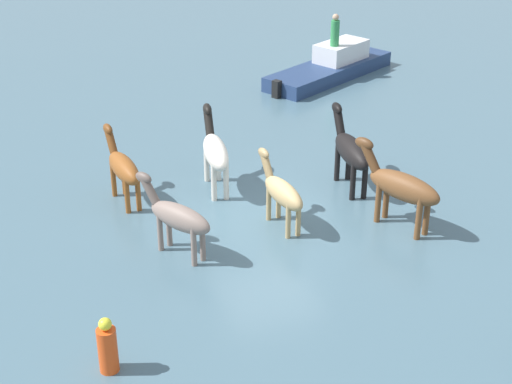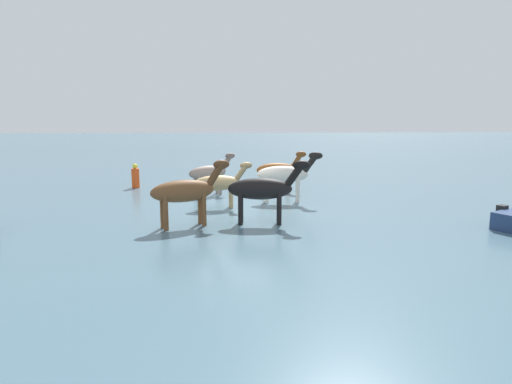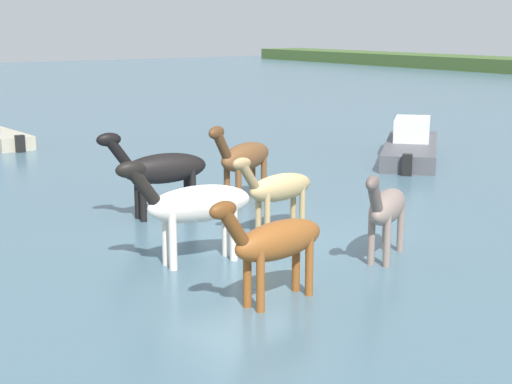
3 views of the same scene
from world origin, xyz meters
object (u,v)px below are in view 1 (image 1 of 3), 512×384
Objects in this scene: horse_chestnut_trailing at (401,186)px; buoy_channel_marker at (108,347)px; horse_mid_herd at (215,151)px; boat_skiff_near at (331,68)px; person_boatman_standing at (335,31)px; horse_dark_mare at (351,150)px; horse_pinto_flank at (178,217)px; horse_rear_stallion at (282,192)px; horse_lead at (123,167)px.

buoy_channel_marker is at bearing 87.42° from horse_chestnut_trailing.
horse_chestnut_trailing is 0.97× the size of horse_mid_herd.
boat_skiff_near is (-6.73, -7.78, -0.76)m from horse_mid_herd.
buoy_channel_marker is at bearing 155.67° from horse_mid_herd.
horse_dark_mare is at bearing 69.01° from person_boatman_standing.
horse_pinto_flank is at bearing 156.32° from horse_mid_herd.
horse_rear_stallion is at bearing -112.02° from horse_pinto_flank.
buoy_channel_marker is at bearing 116.56° from horse_pinto_flank.
horse_dark_mare is 3.57m from horse_mid_herd.
horse_chestnut_trailing reaches higher than horse_pinto_flank.
horse_chestnut_trailing is 11.66m from boat_skiff_near.
horse_lead is 2.02× the size of buoy_channel_marker.
boat_skiff_near is at bearing -34.73° from horse_mid_herd.
horse_lead is at bearing 39.92° from person_boatman_standing.
person_boatman_standing is at bearing -92.80° from boat_skiff_near.
horse_mid_herd is (-1.72, -3.01, 0.12)m from horse_pinto_flank.
person_boatman_standing is at bearing -37.50° from horse_rear_stallion.
person_boatman_standing is at bearing -126.70° from buoy_channel_marker.
horse_pinto_flank reaches higher than horse_rear_stallion.
boat_skiff_near is (-3.33, -8.88, -0.77)m from horse_dark_mare.
horse_mid_herd is (-2.44, -0.01, 0.11)m from horse_lead.
horse_rear_stallion is 4.22m from horse_lead.
horse_pinto_flank is at bearing 60.09° from horse_chestnut_trailing.
horse_lead is 0.90× the size of horse_dark_mare.
horse_chestnut_trailing reaches higher than boat_skiff_near.
horse_chestnut_trailing is at bearing -126.98° from horse_pinto_flank.
horse_dark_mare is (-2.45, -1.42, 0.17)m from horse_rear_stallion.
buoy_channel_marker is (10.65, 14.29, -1.26)m from person_boatman_standing.
horse_dark_mare reaches higher than boat_skiff_near.
boat_skiff_near is at bearing -126.42° from buoy_channel_marker.
horse_mid_herd is 0.43× the size of boat_skiff_near.
horse_pinto_flank is 3.47m from horse_mid_herd.
horse_chestnut_trailing is 2.35m from horse_dark_mare.
horse_lead is at bearing -19.02° from horse_pinto_flank.
horse_lead is (6.08, -3.42, -0.11)m from horse_chestnut_trailing.
horse_dark_mare is 2.25× the size of buoy_channel_marker.
horse_lead is at bearing -168.85° from boat_skiff_near.
buoy_channel_marker is at bearing 53.30° from person_boatman_standing.
horse_pinto_flank is at bearing -157.29° from boat_skiff_near.
horse_pinto_flank is 4.20m from buoy_channel_marker.
horse_lead is 12.05m from boat_skiff_near.
horse_lead is at bearing 35.23° from horse_chestnut_trailing.
horse_pinto_flank is 0.81× the size of horse_dark_mare.
person_boatman_standing is at bearing -16.75° from horse_dark_mare.
horse_mid_herd reaches higher than buoy_channel_marker.
horse_chestnut_trailing is 5.38m from horse_pinto_flank.
buoy_channel_marker is at bearing 131.32° from horse_dark_mare.
person_boatman_standing is 17.87m from buoy_channel_marker.
horse_mid_herd is 10.28m from person_boatman_standing.
boat_skiff_near is at bearing -63.58° from person_boatman_standing.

